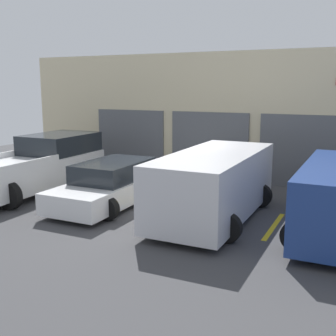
# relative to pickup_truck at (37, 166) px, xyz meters

# --- Properties ---
(ground_plane) EXTENTS (28.00, 28.00, 0.00)m
(ground_plane) POSITION_rel_pickup_truck_xyz_m (4.66, 1.09, -0.81)
(ground_plane) COLOR #3D3D3F
(shophouse_building) EXTENTS (16.00, 0.68, 4.56)m
(shophouse_building) POSITION_rel_pickup_truck_xyz_m (4.65, 4.38, 1.42)
(shophouse_building) COLOR beige
(shophouse_building) RESTS_ON ground
(pickup_truck) EXTENTS (2.51, 5.52, 1.74)m
(pickup_truck) POSITION_rel_pickup_truck_xyz_m (0.00, 0.00, 0.00)
(pickup_truck) COLOR white
(pickup_truck) RESTS_ON ground
(sedan_white) EXTENTS (2.09, 4.38, 1.24)m
(sedan_white) POSITION_rel_pickup_truck_xyz_m (3.10, -0.30, -0.24)
(sedan_white) COLOR white
(sedan_white) RESTS_ON ground
(sedan_side) EXTENTS (2.33, 4.92, 1.70)m
(sedan_side) POSITION_rel_pickup_truck_xyz_m (6.21, -0.32, 0.11)
(sedan_side) COLOR silver
(sedan_side) RESTS_ON ground
(parking_stripe_left) EXTENTS (0.12, 2.20, 0.01)m
(parking_stripe_left) POSITION_rel_pickup_truck_xyz_m (1.55, -0.33, -0.81)
(parking_stripe_left) COLOR gold
(parking_stripe_left) RESTS_ON ground
(parking_stripe_centre) EXTENTS (0.12, 2.20, 0.01)m
(parking_stripe_centre) POSITION_rel_pickup_truck_xyz_m (4.66, -0.33, -0.81)
(parking_stripe_centre) COLOR gold
(parking_stripe_centre) RESTS_ON ground
(parking_stripe_right) EXTENTS (0.12, 2.20, 0.01)m
(parking_stripe_right) POSITION_rel_pickup_truck_xyz_m (7.76, -0.33, -0.81)
(parking_stripe_right) COLOR gold
(parking_stripe_right) RESTS_ON ground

